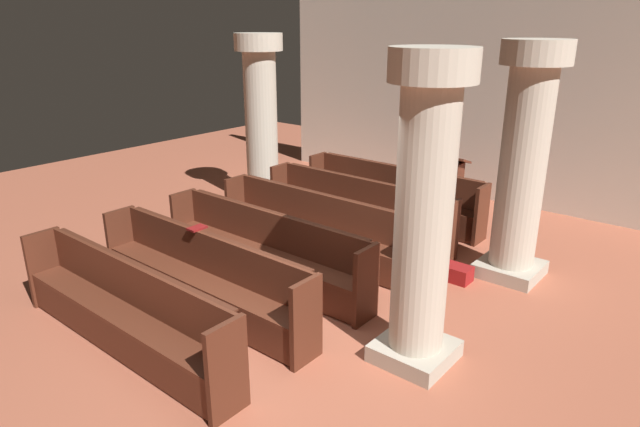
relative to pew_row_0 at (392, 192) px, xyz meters
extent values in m
plane|color=#AD5B42|center=(1.02, -3.84, -0.49)|extent=(19.20, 19.20, 0.00)
cube|color=silver|center=(1.02, 2.24, 1.76)|extent=(10.00, 0.16, 4.50)
cube|color=#562819|center=(0.00, -0.03, -0.07)|extent=(3.22, 0.38, 0.05)
cube|color=#562819|center=(0.00, 0.14, 0.20)|extent=(3.22, 0.04, 0.48)
cube|color=#492215|center=(0.00, 0.19, 0.43)|extent=(3.09, 0.06, 0.02)
cube|color=#4E2416|center=(-1.64, -0.03, -0.03)|extent=(0.06, 0.44, 0.93)
cube|color=#4E2416|center=(1.64, -0.03, -0.03)|extent=(0.06, 0.44, 0.93)
cube|color=#522618|center=(0.00, -0.20, -0.28)|extent=(3.22, 0.03, 0.38)
cube|color=#562819|center=(0.00, -1.06, -0.07)|extent=(3.22, 0.38, 0.05)
cube|color=#562819|center=(0.00, -0.90, 0.20)|extent=(3.22, 0.04, 0.48)
cube|color=#492215|center=(0.00, -0.85, 0.43)|extent=(3.09, 0.06, 0.02)
cube|color=#4E2416|center=(-1.64, -1.06, -0.03)|extent=(0.06, 0.44, 0.93)
cube|color=#4E2416|center=(1.64, -1.06, -0.03)|extent=(0.06, 0.44, 0.93)
cube|color=#522618|center=(0.00, -1.24, -0.28)|extent=(3.22, 0.03, 0.38)
cube|color=#562819|center=(0.00, -2.10, -0.07)|extent=(3.22, 0.38, 0.05)
cube|color=#562819|center=(0.00, -1.93, 0.20)|extent=(3.22, 0.04, 0.48)
cube|color=#492215|center=(0.00, -1.88, 0.43)|extent=(3.09, 0.06, 0.02)
cube|color=#4E2416|center=(-1.64, -2.10, -0.03)|extent=(0.06, 0.44, 0.93)
cube|color=#4E2416|center=(1.64, -2.10, -0.03)|extent=(0.06, 0.44, 0.93)
cube|color=#522618|center=(0.00, -2.27, -0.28)|extent=(3.22, 0.03, 0.38)
cube|color=#562819|center=(0.00, -3.13, -0.07)|extent=(3.22, 0.38, 0.05)
cube|color=#562819|center=(0.00, -2.96, 0.20)|extent=(3.22, 0.04, 0.48)
cube|color=#492215|center=(0.00, -2.92, 0.43)|extent=(3.09, 0.06, 0.02)
cube|color=#4E2416|center=(-1.64, -3.13, -0.03)|extent=(0.06, 0.44, 0.93)
cube|color=#4E2416|center=(1.64, -3.13, -0.03)|extent=(0.06, 0.44, 0.93)
cube|color=#522618|center=(0.00, -3.31, -0.28)|extent=(3.22, 0.03, 0.38)
cube|color=#562819|center=(0.00, -4.16, -0.07)|extent=(3.22, 0.38, 0.05)
cube|color=#562819|center=(0.00, -4.00, 0.20)|extent=(3.22, 0.04, 0.48)
cube|color=#492215|center=(0.00, -3.95, 0.43)|extent=(3.09, 0.06, 0.02)
cube|color=#4E2416|center=(-1.64, -4.16, -0.03)|extent=(0.06, 0.44, 0.93)
cube|color=#4E2416|center=(1.64, -4.16, -0.03)|extent=(0.06, 0.44, 0.93)
cube|color=#522618|center=(0.00, -4.34, -0.28)|extent=(3.22, 0.03, 0.38)
cube|color=#562819|center=(0.00, -5.20, -0.07)|extent=(3.22, 0.38, 0.05)
cube|color=#562819|center=(0.00, -5.03, 0.20)|extent=(3.22, 0.04, 0.48)
cube|color=#492215|center=(0.00, -4.98, 0.43)|extent=(3.09, 0.06, 0.02)
cube|color=#4E2416|center=(-1.64, -5.20, -0.03)|extent=(0.06, 0.44, 0.93)
cube|color=#4E2416|center=(1.64, -5.20, -0.03)|extent=(0.06, 0.44, 0.93)
cube|color=#522618|center=(0.00, -5.37, -0.28)|extent=(3.22, 0.03, 0.38)
cube|color=#B6AD9A|center=(2.45, -0.86, -0.40)|extent=(0.79, 0.79, 0.18)
cylinder|color=beige|center=(2.45, -0.86, 0.99)|extent=(0.59, 0.59, 2.61)
cylinder|color=beige|center=(2.45, -0.86, 2.45)|extent=(0.85, 0.85, 0.30)
cube|color=#B6AD9A|center=(-2.40, -0.73, -0.40)|extent=(0.79, 0.79, 0.18)
cylinder|color=beige|center=(-2.40, -0.73, 0.99)|extent=(0.59, 0.59, 2.61)
cylinder|color=beige|center=(-2.40, -0.73, 2.45)|extent=(0.85, 0.85, 0.30)
cube|color=#B6AD9A|center=(2.45, -3.41, -0.40)|extent=(0.74, 0.74, 0.18)
cylinder|color=beige|center=(2.45, -3.41, 0.99)|extent=(0.54, 0.54, 2.61)
cylinder|color=beige|center=(2.45, -3.41, 2.45)|extent=(0.79, 0.79, 0.30)
cube|color=#411E13|center=(0.68, 0.90, -0.46)|extent=(0.45, 0.45, 0.06)
cube|color=#4C2316|center=(0.68, 0.90, -0.01)|extent=(0.28, 0.28, 0.95)
cube|color=#502518|center=(0.68, 0.90, 0.52)|extent=(0.48, 0.35, 0.15)
cube|color=maroon|center=(-0.27, -3.95, 0.45)|extent=(0.14, 0.22, 0.03)
cube|color=maroon|center=(1.97, -1.48, -0.38)|extent=(0.38, 0.27, 0.21)
camera|label=1|loc=(4.77, -7.75, 2.81)|focal=30.75mm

